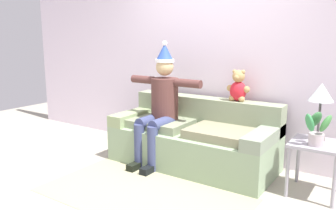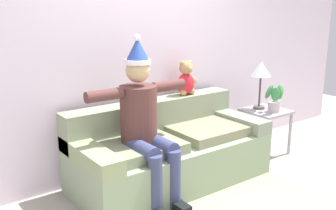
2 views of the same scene
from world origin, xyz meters
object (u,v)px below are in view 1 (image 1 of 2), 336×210
person_seated (160,102)px  table_lamp (321,95)px  couch (194,139)px  side_table (316,151)px  potted_plant (316,129)px  teddy_bear (238,87)px

person_seated → table_lamp: person_seated is taller
couch → side_table: 1.43m
potted_plant → side_table: bearing=91.0°
couch → potted_plant: size_ratio=5.78×
person_seated → table_lamp: size_ratio=2.63×
teddy_bear → table_lamp: teddy_bear is taller
teddy_bear → side_table: bearing=-18.5°
teddy_bear → side_table: teddy_bear is taller
side_table → table_lamp: 0.56m
person_seated → side_table: bearing=3.3°
person_seated → side_table: (1.81, 0.11, -0.32)m
table_lamp → person_seated: bearing=-173.6°
couch → side_table: bearing=-2.2°
teddy_bear → potted_plant: bearing=-24.0°
person_seated → table_lamp: 1.82m
side_table → potted_plant: potted_plant is taller
couch → person_seated: 0.62m
person_seated → table_lamp: (1.80, 0.20, 0.23)m
couch → side_table: (1.42, -0.06, 0.13)m
side_table → potted_plant: (0.00, -0.11, 0.25)m
side_table → potted_plant: bearing=-89.0°
teddy_bear → table_lamp: bearing=-13.5°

